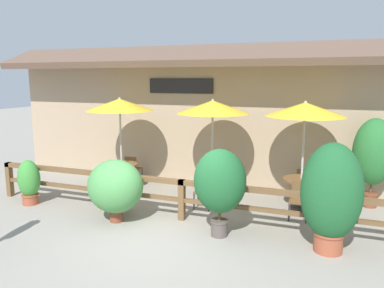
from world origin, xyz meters
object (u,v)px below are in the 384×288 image
chair_middle_streetside (204,189)px  potted_plant_broad_leaf (115,187)px  dining_table_near (122,169)px  chair_far_streetside (299,198)px  potted_plant_entrance_palm (29,181)px  chair_near_wallside (133,168)px  chair_middle_wallside (219,175)px  dining_table_far (301,185)px  dining_table_middle (212,177)px  patio_umbrella_far (305,110)px  patio_umbrella_middle (213,107)px  patio_umbrella_near (120,105)px  potted_plant_tall_tropical (220,183)px  chair_far_wallside (305,182)px  potted_plant_small_flowering (374,153)px  chair_near_streetside (107,179)px  potted_plant_corner_fern (331,195)px

chair_middle_streetside → potted_plant_broad_leaf: potted_plant_broad_leaf is taller
dining_table_near → chair_far_streetside: size_ratio=1.07×
chair_middle_streetside → potted_plant_entrance_palm: 4.51m
chair_near_wallside → chair_middle_wallside: (2.73, 0.15, 0.00)m
dining_table_near → dining_table_far: same height
chair_near_wallside → potted_plant_broad_leaf: (1.20, -2.92, 0.33)m
dining_table_middle → patio_umbrella_far: patio_umbrella_far is taller
chair_near_wallside → dining_table_far: 5.11m
chair_near_wallside → chair_middle_wallside: size_ratio=1.00×
patio_umbrella_middle → potted_plant_entrance_palm: size_ratio=2.30×
chair_middle_wallside → dining_table_far: 2.45m
patio_umbrella_near → patio_umbrella_middle: (2.74, 0.08, 0.00)m
patio_umbrella_near → dining_table_far: bearing=1.3°
dining_table_far → potted_plant_entrance_palm: size_ratio=0.79×
dining_table_near → potted_plant_tall_tropical: bearing=-31.4°
dining_table_far → chair_far_wallside: 0.75m
dining_table_near → chair_near_wallside: 0.69m
potted_plant_small_flowering → chair_near_streetside: bearing=-167.2°
patio_umbrella_far → potted_plant_entrance_palm: bearing=-162.2°
potted_plant_tall_tropical → chair_middle_streetside: bearing=118.9°
potted_plant_tall_tropical → dining_table_middle: bearing=110.9°
potted_plant_entrance_palm → patio_umbrella_near: bearing=52.3°
potted_plant_entrance_palm → chair_near_wallside: bearing=60.3°
chair_near_wallside → patio_umbrella_middle: bearing=168.4°
patio_umbrella_far → chair_far_wallside: patio_umbrella_far is taller
dining_table_near → potted_plant_corner_fern: 6.16m
dining_table_near → chair_middle_streetside: bearing=-13.5°
chair_near_wallside → chair_far_streetside: same height
chair_middle_streetside → chair_far_streetside: (2.31, 0.05, 0.00)m
chair_near_streetside → potted_plant_corner_fern: bearing=-8.7°
dining_table_far → dining_table_near: bearing=-178.7°
patio_umbrella_near → patio_umbrella_middle: size_ratio=1.00×
dining_table_near → chair_far_wallside: (5.10, 0.85, -0.13)m
chair_middle_wallside → potted_plant_tall_tropical: potted_plant_tall_tropical is taller
dining_table_far → chair_middle_streetside: bearing=-161.2°
chair_far_streetside → chair_far_wallside: size_ratio=1.00×
chair_middle_streetside → chair_far_streetside: size_ratio=1.00×
patio_umbrella_far → chair_far_streetside: bearing=-88.7°
patio_umbrella_near → chair_near_wallside: size_ratio=3.12×
potted_plant_tall_tropical → potted_plant_corner_fern: size_ratio=0.88×
dining_table_middle → dining_table_far: same height
chair_middle_wallside → dining_table_far: (2.34, -0.71, 0.13)m
patio_umbrella_middle → chair_middle_streetside: size_ratio=3.12×
chair_near_wallside → chair_middle_wallside: bearing=-176.2°
patio_umbrella_middle → chair_far_wallside: bearing=18.0°
potted_plant_small_flowering → potted_plant_entrance_palm: bearing=-160.9°
chair_middle_streetside → chair_middle_wallside: bearing=87.7°
chair_far_wallside → potted_plant_entrance_palm: 7.23m
patio_umbrella_middle → dining_table_middle: bearing=180.0°
potted_plant_broad_leaf → potted_plant_small_flowering: (5.52, 3.10, 0.57)m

